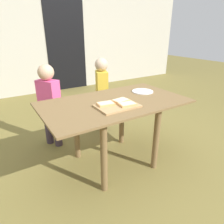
# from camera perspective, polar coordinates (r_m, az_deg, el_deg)

# --- Properties ---
(ground_plane) EXTENTS (16.00, 16.00, 0.00)m
(ground_plane) POSITION_cam_1_polar(r_m,az_deg,el_deg) (2.28, 0.67, -13.87)
(ground_plane) COLOR olive
(house_wall_back) EXTENTS (8.00, 0.20, 2.86)m
(house_wall_back) POSITION_cam_1_polar(r_m,az_deg,el_deg) (4.83, -21.88, 21.97)
(house_wall_back) COLOR #BCB7A8
(house_wall_back) RESTS_ON ground
(house_door) EXTENTS (0.90, 0.02, 2.00)m
(house_door) POSITION_cam_1_polar(r_m,az_deg,el_deg) (4.92, -12.87, 17.91)
(house_door) COLOR black
(house_door) RESTS_ON ground
(dining_table) EXTENTS (1.41, 0.80, 0.70)m
(dining_table) POSITION_cam_1_polar(r_m,az_deg,el_deg) (1.99, 0.75, -0.15)
(dining_table) COLOR brown
(dining_table) RESTS_ON ground
(cutting_board) EXTENTS (0.38, 0.26, 0.02)m
(cutting_board) POSITION_cam_1_polar(r_m,az_deg,el_deg) (1.80, 1.46, 1.75)
(cutting_board) COLOR tan
(cutting_board) RESTS_ON dining_table
(pizza_slice_near_right) EXTENTS (0.16, 0.12, 0.02)m
(pizza_slice_near_right) POSITION_cam_1_polar(r_m,az_deg,el_deg) (1.80, 4.37, 2.25)
(pizza_slice_near_right) COLOR tan
(pizza_slice_near_right) RESTS_ON cutting_board
(pizza_slice_far_right) EXTENTS (0.16, 0.12, 0.02)m
(pizza_slice_far_right) POSITION_cam_1_polar(r_m,az_deg,el_deg) (1.89, 2.51, 3.30)
(pizza_slice_far_right) COLOR tan
(pizza_slice_far_right) RESTS_ON cutting_board
(pizza_slice_far_left) EXTENTS (0.16, 0.12, 0.02)m
(pizza_slice_far_left) POSITION_cam_1_polar(r_m,az_deg,el_deg) (1.80, -1.82, 2.37)
(pizza_slice_far_left) COLOR tan
(pizza_slice_far_left) RESTS_ON cutting_board
(plate_white_right) EXTENTS (0.23, 0.23, 0.01)m
(plate_white_right) POSITION_cam_1_polar(r_m,az_deg,el_deg) (2.27, 8.71, 5.83)
(plate_white_right) COLOR white
(plate_white_right) RESTS_ON dining_table
(child_left) EXTENTS (0.25, 0.28, 1.00)m
(child_left) POSITION_cam_1_polar(r_m,az_deg,el_deg) (2.44, -17.42, 3.17)
(child_left) COLOR #40323C
(child_left) RESTS_ON ground
(child_right) EXTENTS (0.22, 0.27, 1.01)m
(child_right) POSITION_cam_1_polar(r_m,az_deg,el_deg) (2.76, -2.91, 6.22)
(child_right) COLOR #3D3054
(child_right) RESTS_ON ground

